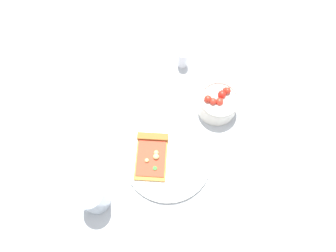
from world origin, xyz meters
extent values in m
plane|color=silver|center=(0.00, 0.00, 0.00)|extent=(2.40, 2.40, 0.00)
cylinder|color=silver|center=(-0.03, -0.03, 0.01)|extent=(0.25, 0.25, 0.01)
cube|color=gold|center=(-0.06, 0.01, 0.02)|extent=(0.16, 0.14, 0.01)
cube|color=#A36B2D|center=(-0.01, 0.04, 0.02)|extent=(0.06, 0.09, 0.02)
cube|color=red|center=(-0.06, 0.01, 0.02)|extent=(0.14, 0.13, 0.00)
cylinder|color=#388433|center=(-0.08, -0.02, 0.03)|extent=(0.01, 0.01, 0.00)
sphere|color=#F2D87F|center=(-0.05, 0.00, 0.03)|extent=(0.02, 0.02, 0.02)
sphere|color=#EAD172|center=(-0.04, 0.01, 0.03)|extent=(0.01, 0.01, 0.01)
sphere|color=#F2D87F|center=(-0.07, 0.02, 0.03)|extent=(0.01, 0.01, 0.01)
cylinder|color=white|center=(0.19, -0.06, 0.03)|extent=(0.12, 0.12, 0.06)
torus|color=white|center=(0.19, -0.06, 0.06)|extent=(0.12, 0.12, 0.01)
sphere|color=red|center=(0.22, -0.06, 0.07)|extent=(0.02, 0.02, 0.02)
sphere|color=red|center=(0.16, -0.03, 0.07)|extent=(0.02, 0.02, 0.02)
sphere|color=red|center=(0.18, -0.06, 0.07)|extent=(0.02, 0.02, 0.02)
sphere|color=red|center=(0.20, -0.06, 0.07)|extent=(0.02, 0.02, 0.02)
sphere|color=red|center=(0.17, -0.05, 0.07)|extent=(0.02, 0.02, 0.02)
sphere|color=red|center=(0.22, -0.06, 0.07)|extent=(0.02, 0.02, 0.02)
cylinder|color=silver|center=(-0.24, 0.07, 0.06)|extent=(0.08, 0.08, 0.11)
cylinder|color=#592D0F|center=(-0.24, 0.07, 0.04)|extent=(0.07, 0.07, 0.08)
cylinder|color=silver|center=(0.26, 0.12, 0.03)|extent=(0.03, 0.03, 0.06)
cone|color=silver|center=(0.26, 0.12, 0.07)|extent=(0.03, 0.03, 0.01)
camera|label=1|loc=(-0.24, -0.17, 0.87)|focal=33.65mm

